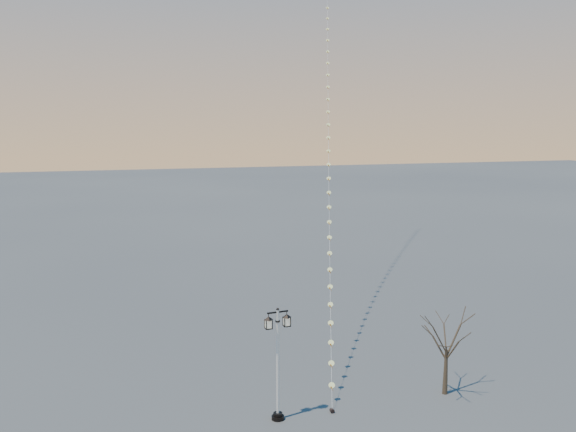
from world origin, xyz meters
name	(u,v)px	position (x,y,z in m)	size (l,w,h in m)	color
ground	(334,417)	(0.00, 0.00, 0.00)	(300.00, 300.00, 0.00)	#4F5050
street_lamp	(278,358)	(-2.29, 0.58, 2.68)	(1.23, 0.54, 4.85)	black
bare_tree	(447,338)	(5.73, 0.58, 2.68)	(2.33, 2.33, 3.86)	#3E3122
kite_train	(329,78)	(6.93, 18.56, 15.51)	(14.27, 36.86, 31.27)	black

